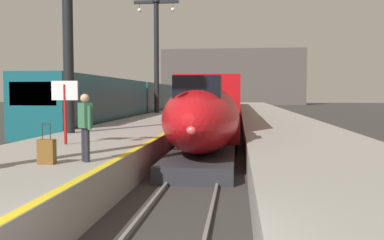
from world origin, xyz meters
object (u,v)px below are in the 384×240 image
Objects in this scene: highspeed_train_main at (224,102)px; station_column_far at (156,45)px; rolling_suitcase at (47,152)px; departure_info_board at (65,99)px; regional_train_adjacent at (131,101)px; station_column_mid at (68,11)px; passenger_near_edge at (85,122)px.

station_column_far is at bearing -155.72° from highspeed_train_main.
departure_info_board is (-1.16, 3.89, 1.20)m from rolling_suitcase.
regional_train_adjacent is at bearing -158.16° from highspeed_train_main.
station_column_mid is 9.70m from rolling_suitcase.
rolling_suitcase is (-3.22, -30.42, -0.60)m from highspeed_train_main.
departure_info_board is (-4.38, -26.53, 0.60)m from highspeed_train_main.
regional_train_adjacent reaches higher than passenger_near_edge.
regional_train_adjacent is 5.41m from station_column_far.
departure_info_board reaches higher than rolling_suitcase.
regional_train_adjacent is 27.62m from rolling_suitcase.
highspeed_train_main is at bearing 80.62° from departure_info_board.
highspeed_train_main is 5.70× the size of station_column_far.
regional_train_adjacent is at bearing -165.10° from station_column_far.
highspeed_train_main is 33.93× the size of passenger_near_edge.
station_column_far is 27.98m from passenger_near_edge.
highspeed_train_main reaches higher than rolling_suitcase.
station_column_far reaches higher than passenger_near_edge.
departure_info_board is at bearing 119.75° from passenger_near_edge.
passenger_near_edge is at bearing -94.61° from highspeed_train_main.
station_column_far is (2.20, 0.59, 4.91)m from regional_train_adjacent.
highspeed_train_main is at bearing 75.30° from station_column_mid.
highspeed_train_main is at bearing 24.28° from station_column_far.
rolling_suitcase is at bearing -84.48° from station_column_far.
passenger_near_edge is 1.15m from rolling_suitcase.
regional_train_adjacent is at bearing 102.01° from passenger_near_edge.
highspeed_train_main is 30.06m from passenger_near_edge.
station_column_mid is 5.09× the size of passenger_near_edge.
regional_train_adjacent is 3.64× the size of station_column_far.
regional_train_adjacent is 23.58m from departure_info_board.
rolling_suitcase is 4.23m from departure_info_board.
rolling_suitcase is (2.68, -27.75, -5.69)m from station_column_far.
station_column_mid is at bearing 110.59° from departure_info_board.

